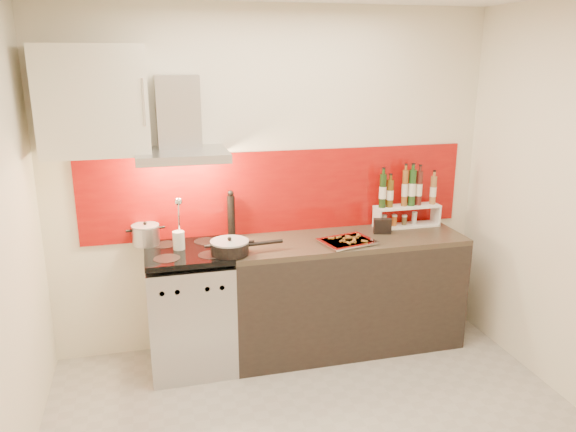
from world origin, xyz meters
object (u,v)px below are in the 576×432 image
object	(u,v)px
counter	(345,292)
baking_tray	(347,241)
stock_pot	(146,235)
range_stove	(191,310)
pepper_mill	(231,215)
saute_pan	(231,247)

from	to	relation	value
counter	baking_tray	distance (m)	0.48
counter	stock_pot	world-z (taller)	stock_pot
stock_pot	baking_tray	bearing A→B (deg)	-12.35
range_stove	counter	size ratio (longest dim) A/B	0.51
range_stove	counter	xyz separation A→B (m)	(1.20, 0.00, 0.01)
counter	stock_pot	xyz separation A→B (m)	(-1.48, 0.19, 0.53)
pepper_mill	baking_tray	distance (m)	0.89
range_stove	baking_tray	world-z (taller)	baking_tray
counter	saute_pan	distance (m)	1.06
range_stove	baking_tray	xyz separation A→B (m)	(1.16, -0.12, 0.47)
stock_pot	baking_tray	distance (m)	1.47
stock_pot	saute_pan	xyz separation A→B (m)	(0.57, -0.35, -0.03)
range_stove	saute_pan	distance (m)	0.61
range_stove	pepper_mill	distance (m)	0.76
counter	saute_pan	bearing A→B (deg)	-170.17
counter	pepper_mill	bearing A→B (deg)	166.49
range_stove	stock_pot	xyz separation A→B (m)	(-0.28, 0.20, 0.54)
range_stove	baking_tray	bearing A→B (deg)	-5.88
range_stove	counter	distance (m)	1.20
counter	saute_pan	size ratio (longest dim) A/B	3.46
counter	saute_pan	world-z (taller)	saute_pan
pepper_mill	counter	bearing A→B (deg)	-13.51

